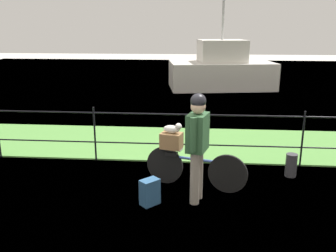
% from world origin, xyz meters
% --- Properties ---
extents(ground_plane, '(60.00, 60.00, 0.00)m').
position_xyz_m(ground_plane, '(0.00, 0.00, 0.00)').
color(ground_plane, beige).
extents(grass_strip, '(27.00, 2.40, 0.03)m').
position_xyz_m(grass_strip, '(0.00, 3.06, 0.01)').
color(grass_strip, '#569342').
rests_on(grass_strip, ground).
extents(harbor_water, '(30.00, 30.00, 0.00)m').
position_xyz_m(harbor_water, '(0.00, 9.16, 0.00)').
color(harbor_water, '#426684').
rests_on(harbor_water, ground).
extents(iron_fence, '(18.04, 0.04, 1.09)m').
position_xyz_m(iron_fence, '(0.00, 1.85, 0.64)').
color(iron_fence, black).
rests_on(iron_fence, ground).
extents(bicycle_main, '(1.67, 0.51, 0.64)m').
position_xyz_m(bicycle_main, '(0.98, 0.75, 0.34)').
color(bicycle_main, black).
rests_on(bicycle_main, ground).
extents(wooden_crate, '(0.40, 0.33, 0.26)m').
position_xyz_m(wooden_crate, '(0.59, 0.86, 0.77)').
color(wooden_crate, olive).
rests_on(wooden_crate, bicycle_main).
extents(terrier_dog, '(0.32, 0.21, 0.18)m').
position_xyz_m(terrier_dog, '(0.62, 0.85, 0.98)').
color(terrier_dog, silver).
rests_on(terrier_dog, wooden_crate).
extents(cyclist_person, '(0.36, 0.52, 1.68)m').
position_xyz_m(cyclist_person, '(1.02, 0.27, 1.00)').
color(cyclist_person, gray).
rests_on(cyclist_person, ground).
extents(backpack_on_paving, '(0.32, 0.33, 0.40)m').
position_xyz_m(backpack_on_paving, '(0.32, 0.09, 0.20)').
color(backpack_on_paving, '#28517A').
rests_on(backpack_on_paving, ground).
extents(mooring_bollard, '(0.20, 0.20, 0.42)m').
position_xyz_m(mooring_bollard, '(2.70, 1.35, 0.21)').
color(mooring_bollard, '#38383D').
rests_on(mooring_bollard, ground).
extents(moored_boat_near, '(4.64, 3.00, 3.64)m').
position_xyz_m(moored_boat_near, '(1.99, 10.86, 0.77)').
color(moored_boat_near, silver).
rests_on(moored_boat_near, ground).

